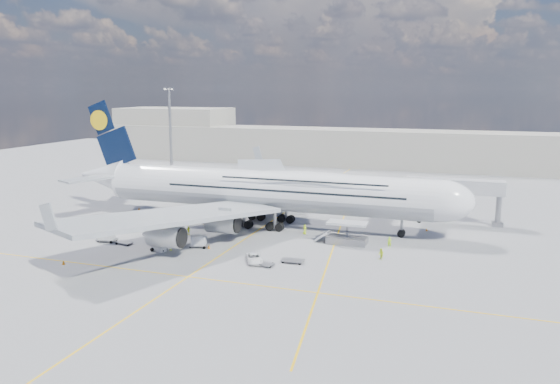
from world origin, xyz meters
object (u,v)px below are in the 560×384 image
(crew_wing, at_px, (189,231))
(cone_wing_left_outer, at_px, (246,202))
(baggage_tug, at_px, (159,247))
(dolly_nose_far, at_px, (264,264))
(crew_loader, at_px, (381,254))
(crew_van, at_px, (305,229))
(cone_nose, at_px, (427,230))
(cargo_loader, at_px, (346,236))
(dolly_nose_near, at_px, (293,260))
(cone_wing_right_outer, at_px, (63,263))
(dolly_row_a, at_px, (124,242))
(dolly_back, at_px, (103,230))
(crew_nose, at_px, (390,242))
(cone_wing_left_inner, at_px, (233,199))
(jet_bridge, at_px, (436,189))
(light_mast, at_px, (170,134))
(catering_truck_inner, at_px, (242,189))
(dolly_row_c, at_px, (199,241))
(service_van, at_px, (254,258))
(cone_tail, at_px, (139,209))
(airliner, at_px, (267,189))
(crew_tug, at_px, (171,246))
(dolly_row_b, at_px, (107,235))
(cone_wing_right_inner, at_px, (209,247))
(catering_truck_outer, at_px, (216,186))

(crew_wing, xyz_separation_m, cone_wing_left_outer, (-0.98, 28.66, -0.53))
(baggage_tug, bearing_deg, dolly_nose_far, 16.68)
(crew_loader, height_order, crew_van, crew_loader)
(cone_nose, bearing_deg, cargo_loader, -133.56)
(dolly_nose_near, relative_size, crew_van, 1.93)
(cone_wing_right_outer, bearing_deg, baggage_tug, 47.26)
(dolly_row_a, height_order, dolly_back, dolly_back)
(crew_nose, distance_m, cone_nose, 13.61)
(cone_wing_left_inner, distance_m, cone_wing_right_outer, 51.15)
(crew_wing, relative_size, crew_van, 0.93)
(dolly_row_a, distance_m, crew_nose, 43.28)
(jet_bridge, height_order, cone_wing_left_inner, jet_bridge)
(cone_wing_left_outer, bearing_deg, light_mast, 149.14)
(catering_truck_inner, bearing_deg, dolly_row_c, -81.46)
(crew_wing, bearing_deg, service_van, -95.64)
(crew_loader, bearing_deg, cone_tail, -153.79)
(airliner, relative_size, crew_tug, 47.09)
(dolly_row_b, xyz_separation_m, cone_wing_right_inner, (17.88, 2.01, -0.84))
(dolly_nose_near, distance_m, cone_wing_right_outer, 33.38)
(light_mast, distance_m, crew_van, 63.43)
(cone_wing_right_outer, bearing_deg, light_mast, 107.05)
(dolly_nose_near, distance_m, crew_tug, 20.06)
(dolly_nose_near, bearing_deg, catering_truck_outer, 124.38)
(jet_bridge, relative_size, cone_wing_right_outer, 31.52)
(catering_truck_inner, height_order, catering_truck_outer, catering_truck_inner)
(dolly_row_c, height_order, service_van, dolly_row_c)
(airliner, relative_size, cone_wing_right_outer, 132.71)
(dolly_back, height_order, cone_wing_left_outer, cone_wing_left_outer)
(dolly_row_a, bearing_deg, cone_nose, 39.89)
(cargo_loader, relative_size, dolly_row_b, 2.45)
(cargo_loader, relative_size, catering_truck_outer, 1.34)
(crew_wing, bearing_deg, jet_bridge, -34.67)
(light_mast, height_order, crew_van, light_mast)
(cone_wing_left_inner, bearing_deg, service_van, -62.25)
(dolly_row_a, relative_size, crew_tug, 1.75)
(dolly_back, bearing_deg, crew_loader, -15.40)
(dolly_row_c, xyz_separation_m, crew_loader, (28.76, 2.94, -0.17))
(dolly_nose_far, distance_m, service_van, 2.13)
(dolly_row_b, bearing_deg, dolly_nose_near, -9.85)
(dolly_row_a, height_order, crew_nose, crew_nose)
(catering_truck_outer, distance_m, cone_wing_left_outer, 14.16)
(dolly_back, bearing_deg, cargo_loader, -6.20)
(crew_nose, height_order, cone_wing_left_outer, crew_nose)
(cargo_loader, relative_size, baggage_tug, 3.05)
(light_mast, bearing_deg, dolly_row_c, -56.12)
(airliner, bearing_deg, catering_truck_outer, 131.18)
(dolly_row_b, relative_size, dolly_nose_far, 1.10)
(cargo_loader, height_order, cone_nose, cargo_loader)
(airliner, xyz_separation_m, dolly_row_a, (-17.81, -19.41, -6.56))
(crew_loader, xyz_separation_m, cone_nose, (5.20, 19.55, -0.63))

